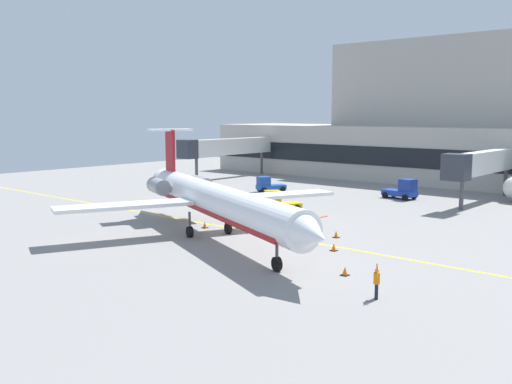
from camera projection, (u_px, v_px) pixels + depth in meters
ground at (212, 235)px, 47.29m from camera, size 120.00×120.00×0.11m
terminal_building at (460, 126)px, 82.21m from camera, size 75.26×16.03×20.40m
jet_bridge_west at (225, 147)px, 87.11m from camera, size 2.40×18.50×6.08m
jet_bridge_east at (482, 163)px, 62.74m from camera, size 2.40×17.40×5.78m
regional_jet at (212, 199)px, 45.61m from camera, size 30.57×22.56×8.29m
baggage_tug at (403, 190)px, 66.54m from camera, size 4.07×2.45×2.34m
pushback_tractor at (268, 185)px, 72.53m from camera, size 3.16×3.87×1.95m
belt_loader at (278, 202)px, 58.24m from camera, size 3.40×3.84×2.11m
marshaller at (377, 282)px, 30.65m from camera, size 0.51×0.75×1.86m
safety_cone_alpha at (336, 235)px, 45.93m from camera, size 0.47×0.47×0.55m
safety_cone_bravo at (205, 225)px, 49.81m from camera, size 0.47×0.47×0.55m
safety_cone_charlie at (345, 271)px, 35.21m from camera, size 0.47×0.47×0.55m
safety_cone_delta at (334, 247)px, 41.52m from camera, size 0.47×0.47×0.55m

